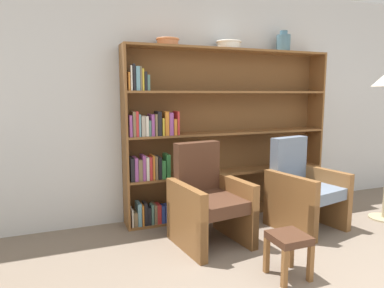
{
  "coord_description": "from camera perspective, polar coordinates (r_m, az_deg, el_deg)",
  "views": [
    {
      "loc": [
        -1.85,
        -1.21,
        1.47
      ],
      "look_at": [
        -0.57,
        2.08,
        0.95
      ],
      "focal_mm": 32.0,
      "sensor_mm": 36.0,
      "label": 1
    }
  ],
  "objects": [
    {
      "name": "wall_back",
      "position": [
        4.27,
        4.47,
        7.07
      ],
      "size": [
        12.0,
        0.06,
        2.75
      ],
      "color": "silver",
      "rests_on": "ground"
    },
    {
      "name": "bookshelf",
      "position": [
        4.09,
        3.28,
        1.08
      ],
      "size": [
        2.56,
        0.3,
        1.99
      ],
      "color": "brown",
      "rests_on": "ground"
    },
    {
      "name": "bowl_slate",
      "position": [
        3.88,
        -4.09,
        16.68
      ],
      "size": [
        0.25,
        0.25,
        0.08
      ],
      "color": "#C67547",
      "rests_on": "bookshelf"
    },
    {
      "name": "bowl_brass",
      "position": [
        4.15,
        6.13,
        16.18
      ],
      "size": [
        0.3,
        0.3,
        0.09
      ],
      "color": "silver",
      "rests_on": "bookshelf"
    },
    {
      "name": "vase_tall",
      "position": [
        4.55,
        14.98,
        16.0
      ],
      "size": [
        0.17,
        0.17,
        0.25
      ],
      "color": "slate",
      "rests_on": "bookshelf"
    },
    {
      "name": "armchair_leather",
      "position": [
        3.43,
        2.67,
        -9.45
      ],
      "size": [
        0.73,
        0.76,
        0.98
      ],
      "rotation": [
        0.0,
        0.0,
        3.28
      ],
      "color": "brown",
      "rests_on": "ground"
    },
    {
      "name": "armchair_cushioned",
      "position": [
        4.02,
        18.0,
        -7.19
      ],
      "size": [
        0.77,
        0.8,
        0.98
      ],
      "rotation": [
        0.0,
        0.0,
        3.35
      ],
      "color": "brown",
      "rests_on": "ground"
    },
    {
      "name": "footstool",
      "position": [
        2.95,
        15.8,
        -15.72
      ],
      "size": [
        0.28,
        0.28,
        0.36
      ],
      "color": "brown",
      "rests_on": "ground"
    }
  ]
}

